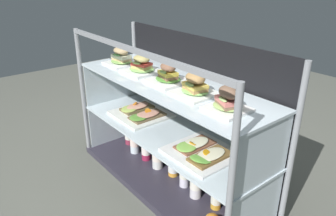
{
  "coord_description": "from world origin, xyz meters",
  "views": [
    {
      "loc": [
        1.33,
        -1.07,
        1.27
      ],
      "look_at": [
        0.0,
        0.0,
        0.53
      ],
      "focal_mm": 34.59,
      "sensor_mm": 36.0,
      "label": 1
    }
  ],
  "objects_px": {
    "plated_roll_sandwich_left_of_center": "(228,102)",
    "juice_bottle_back_right": "(184,173)",
    "plated_roll_sandwich_far_right": "(142,67)",
    "open_sandwich_tray_far_left": "(201,151)",
    "juice_bottle_back_center": "(216,196)",
    "juice_bottle_front_fourth": "(146,148)",
    "plated_roll_sandwich_near_right_corner": "(121,58)",
    "juice_bottle_front_middle": "(134,140)",
    "plated_roll_sandwich_right_of_center": "(195,86)",
    "open_sandwich_tray_mid_right": "(141,113)",
    "juice_bottle_front_right_end": "(129,133)",
    "juice_bottle_back_left": "(173,165)",
    "juice_bottle_tucked_behind": "(157,154)",
    "plated_roll_sandwich_far_left": "(168,76)",
    "orange_fruit_beside_bottles": "(234,210)",
    "juice_bottle_front_left_end": "(196,183)"
  },
  "relations": [
    {
      "from": "juice_bottle_tucked_behind",
      "to": "orange_fruit_beside_bottles",
      "type": "xyz_separation_m",
      "value": [
        0.62,
        0.04,
        -0.06
      ]
    },
    {
      "from": "juice_bottle_front_right_end",
      "to": "juice_bottle_tucked_behind",
      "type": "distance_m",
      "value": 0.39
    },
    {
      "from": "juice_bottle_front_middle",
      "to": "juice_bottle_tucked_behind",
      "type": "bearing_deg",
      "value": 2.48
    },
    {
      "from": "juice_bottle_back_right",
      "to": "orange_fruit_beside_bottles",
      "type": "bearing_deg",
      "value": 4.83
    },
    {
      "from": "juice_bottle_back_right",
      "to": "juice_bottle_back_left",
      "type": "bearing_deg",
      "value": 171.37
    },
    {
      "from": "open_sandwich_tray_mid_right",
      "to": "juice_bottle_tucked_behind",
      "type": "xyz_separation_m",
      "value": [
        0.16,
        0.02,
        -0.24
      ]
    },
    {
      "from": "juice_bottle_back_left",
      "to": "juice_bottle_front_left_end",
      "type": "xyz_separation_m",
      "value": [
        0.24,
        -0.03,
        0.02
      ]
    },
    {
      "from": "open_sandwich_tray_far_left",
      "to": "juice_bottle_back_right",
      "type": "xyz_separation_m",
      "value": [
        -0.18,
        0.05,
        -0.25
      ]
    },
    {
      "from": "juice_bottle_tucked_behind",
      "to": "plated_roll_sandwich_far_right",
      "type": "bearing_deg",
      "value": -163.71
    },
    {
      "from": "plated_roll_sandwich_near_right_corner",
      "to": "juice_bottle_back_center",
      "type": "bearing_deg",
      "value": 3.0
    },
    {
      "from": "plated_roll_sandwich_right_of_center",
      "to": "open_sandwich_tray_mid_right",
      "type": "xyz_separation_m",
      "value": [
        -0.53,
        0.02,
        -0.34
      ]
    },
    {
      "from": "plated_roll_sandwich_near_right_corner",
      "to": "juice_bottle_front_right_end",
      "type": "relative_size",
      "value": 0.88
    },
    {
      "from": "plated_roll_sandwich_near_right_corner",
      "to": "juice_bottle_back_right",
      "type": "height_order",
      "value": "plated_roll_sandwich_near_right_corner"
    },
    {
      "from": "plated_roll_sandwich_right_of_center",
      "to": "juice_bottle_front_fourth",
      "type": "bearing_deg",
      "value": 176.42
    },
    {
      "from": "juice_bottle_front_middle",
      "to": "plated_roll_sandwich_far_left",
      "type": "bearing_deg",
      "value": -1.77
    },
    {
      "from": "juice_bottle_back_left",
      "to": "juice_bottle_back_right",
      "type": "height_order",
      "value": "juice_bottle_back_right"
    },
    {
      "from": "plated_roll_sandwich_far_left",
      "to": "plated_roll_sandwich_right_of_center",
      "type": "relative_size",
      "value": 1.03
    },
    {
      "from": "plated_roll_sandwich_left_of_center",
      "to": "juice_bottle_back_right",
      "type": "height_order",
      "value": "plated_roll_sandwich_left_of_center"
    },
    {
      "from": "plated_roll_sandwich_far_left",
      "to": "juice_bottle_back_left",
      "type": "relative_size",
      "value": 1.01
    },
    {
      "from": "juice_bottle_front_fourth",
      "to": "juice_bottle_back_right",
      "type": "relative_size",
      "value": 0.98
    },
    {
      "from": "open_sandwich_tray_mid_right",
      "to": "juice_bottle_front_middle",
      "type": "xyz_separation_m",
      "value": [
        -0.1,
        0.0,
        -0.25
      ]
    },
    {
      "from": "juice_bottle_front_fourth",
      "to": "juice_bottle_back_right",
      "type": "distance_m",
      "value": 0.39
    },
    {
      "from": "open_sandwich_tray_mid_right",
      "to": "juice_bottle_back_left",
      "type": "height_order",
      "value": "open_sandwich_tray_mid_right"
    },
    {
      "from": "juice_bottle_front_right_end",
      "to": "orange_fruit_beside_bottles",
      "type": "height_order",
      "value": "juice_bottle_front_right_end"
    },
    {
      "from": "plated_roll_sandwich_near_right_corner",
      "to": "juice_bottle_front_right_end",
      "type": "xyz_separation_m",
      "value": [
        -0.05,
        0.06,
        -0.59
      ]
    },
    {
      "from": "plated_roll_sandwich_near_right_corner",
      "to": "juice_bottle_front_middle",
      "type": "bearing_deg",
      "value": 13.82
    },
    {
      "from": "plated_roll_sandwich_far_right",
      "to": "open_sandwich_tray_far_left",
      "type": "bearing_deg",
      "value": -1.06
    },
    {
      "from": "plated_roll_sandwich_far_right",
      "to": "juice_bottle_back_right",
      "type": "xyz_separation_m",
      "value": [
        0.37,
        0.04,
        -0.58
      ]
    },
    {
      "from": "juice_bottle_front_right_end",
      "to": "juice_bottle_front_middle",
      "type": "bearing_deg",
      "value": -15.88
    },
    {
      "from": "plated_roll_sandwich_far_left",
      "to": "orange_fruit_beside_bottles",
      "type": "xyz_separation_m",
      "value": [
        0.48,
        0.06,
        -0.64
      ]
    },
    {
      "from": "plated_roll_sandwich_far_left",
      "to": "orange_fruit_beside_bottles",
      "type": "relative_size",
      "value": 2.47
    },
    {
      "from": "plated_roll_sandwich_far_right",
      "to": "juice_bottle_front_right_end",
      "type": "xyz_separation_m",
      "value": [
        -0.28,
        0.06,
        -0.59
      ]
    },
    {
      "from": "plated_roll_sandwich_right_of_center",
      "to": "open_sandwich_tray_mid_right",
      "type": "relative_size",
      "value": 0.59
    },
    {
      "from": "open_sandwich_tray_far_left",
      "to": "juice_bottle_back_center",
      "type": "relative_size",
      "value": 1.72
    },
    {
      "from": "plated_roll_sandwich_far_left",
      "to": "juice_bottle_front_middle",
      "type": "height_order",
      "value": "plated_roll_sandwich_far_left"
    },
    {
      "from": "plated_roll_sandwich_near_right_corner",
      "to": "plated_roll_sandwich_right_of_center",
      "type": "bearing_deg",
      "value": -0.09
    },
    {
      "from": "plated_roll_sandwich_near_right_corner",
      "to": "plated_roll_sandwich_left_of_center",
      "type": "relative_size",
      "value": 1.1
    },
    {
      "from": "plated_roll_sandwich_far_right",
      "to": "juice_bottle_front_right_end",
      "type": "height_order",
      "value": "plated_roll_sandwich_far_right"
    },
    {
      "from": "plated_roll_sandwich_far_left",
      "to": "juice_bottle_back_right",
      "type": "relative_size",
      "value": 0.9
    },
    {
      "from": "juice_bottle_front_right_end",
      "to": "plated_roll_sandwich_far_left",
      "type": "bearing_deg",
      "value": -5.38
    },
    {
      "from": "plated_roll_sandwich_far_left",
      "to": "juice_bottle_front_fourth",
      "type": "relative_size",
      "value": 0.92
    },
    {
      "from": "open_sandwich_tray_mid_right",
      "to": "plated_roll_sandwich_near_right_corner",
      "type": "bearing_deg",
      "value": -174.96
    },
    {
      "from": "plated_roll_sandwich_left_of_center",
      "to": "juice_bottle_back_right",
      "type": "bearing_deg",
      "value": 169.31
    },
    {
      "from": "plated_roll_sandwich_near_right_corner",
      "to": "juice_bottle_back_left",
      "type": "distance_m",
      "value": 0.77
    },
    {
      "from": "juice_bottle_front_right_end",
      "to": "juice_bottle_back_left",
      "type": "relative_size",
      "value": 1.07
    },
    {
      "from": "plated_roll_sandwich_far_right",
      "to": "juice_bottle_back_center",
      "type": "relative_size",
      "value": 1.03
    },
    {
      "from": "plated_roll_sandwich_far_left",
      "to": "juice_bottle_back_center",
      "type": "distance_m",
      "value": 0.71
    },
    {
      "from": "juice_bottle_back_right",
      "to": "orange_fruit_beside_bottles",
      "type": "height_order",
      "value": "juice_bottle_back_right"
    },
    {
      "from": "plated_roll_sandwich_far_right",
      "to": "juice_bottle_back_left",
      "type": "xyz_separation_m",
      "value": [
        0.24,
        0.06,
        -0.6
      ]
    },
    {
      "from": "plated_roll_sandwich_left_of_center",
      "to": "orange_fruit_beside_bottles",
      "type": "xyz_separation_m",
      "value": [
        0.02,
        0.1,
        -0.64
      ]
    }
  ]
}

